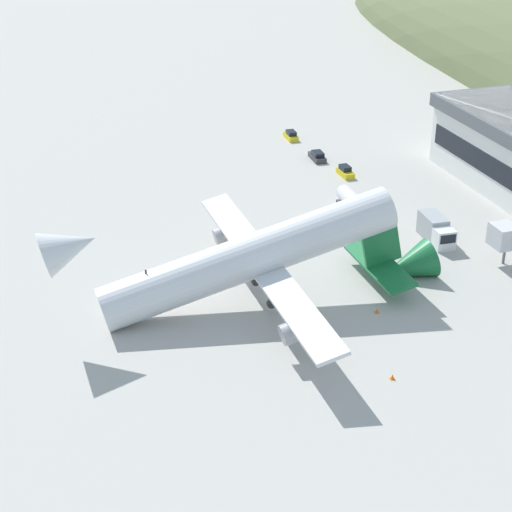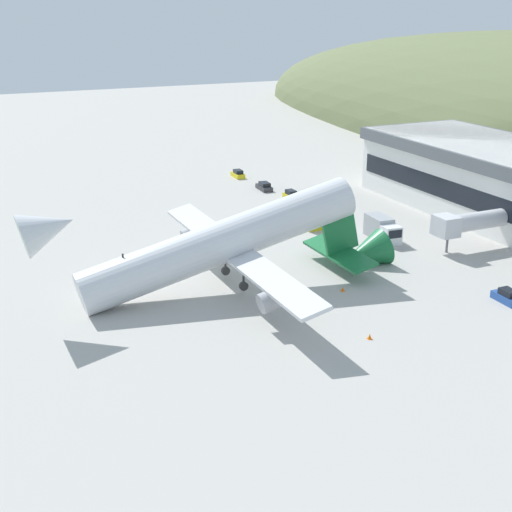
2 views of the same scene
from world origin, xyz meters
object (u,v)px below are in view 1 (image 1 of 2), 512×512
object	(u,v)px
service_car_1	(291,136)
service_car_2	(345,172)
cargo_airplane	(257,258)
service_car_3	(317,156)
fuel_truck	(353,205)
box_truck	(436,230)
traffic_cone_0	(392,377)
traffic_cone_1	(377,311)

from	to	relation	value
service_car_1	service_car_2	xyz separation A→B (m)	(19.66, 1.94, 0.05)
cargo_airplane	service_car_2	xyz separation A→B (m)	(-33.99, 26.43, -5.09)
cargo_airplane	service_car_3	world-z (taller)	cargo_airplane
service_car_1	service_car_3	world-z (taller)	service_car_1
fuel_truck	service_car_1	bearing A→B (deg)	174.61
box_truck	cargo_airplane	bearing A→B (deg)	-74.02
traffic_cone_0	traffic_cone_1	distance (m)	13.26
service_car_1	service_car_3	distance (m)	11.48
cargo_airplane	traffic_cone_1	bearing A→B (deg)	60.86
service_car_3	traffic_cone_0	xyz separation A→B (m)	(61.58, -16.94, -0.34)
box_truck	traffic_cone_0	xyz separation A→B (m)	(27.50, -20.25, -1.30)
traffic_cone_0	box_truck	bearing A→B (deg)	143.63
fuel_truck	box_truck	bearing A→B (deg)	31.18
traffic_cone_1	cargo_airplane	bearing A→B (deg)	-119.14
cargo_airplane	traffic_cone_0	bearing A→B (deg)	22.41
traffic_cone_1	box_truck	bearing A→B (deg)	133.21
service_car_2	traffic_cone_0	xyz separation A→B (m)	(53.40, -18.42, -0.42)
service_car_1	traffic_cone_0	xyz separation A→B (m)	(73.05, -16.49, -0.37)
box_truck	traffic_cone_0	world-z (taller)	box_truck
cargo_airplane	fuel_truck	world-z (taller)	cargo_airplane
traffic_cone_1	fuel_truck	bearing A→B (deg)	161.32
service_car_3	fuel_truck	size ratio (longest dim) A/B	0.57
service_car_2	box_truck	xyz separation A→B (m)	(25.90, 1.83, 0.88)
cargo_airplane	traffic_cone_1	world-z (taller)	cargo_airplane
service_car_1	traffic_cone_1	distance (m)	61.73
box_truck	service_car_2	bearing A→B (deg)	-175.96
service_car_2	traffic_cone_1	distance (m)	43.23
service_car_1	traffic_cone_0	size ratio (longest dim) A/B	7.02
service_car_2	box_truck	distance (m)	25.98
traffic_cone_0	service_car_2	bearing A→B (deg)	160.97
fuel_truck	box_truck	world-z (taller)	box_truck
fuel_truck	box_truck	size ratio (longest dim) A/B	1.11
service_car_3	box_truck	world-z (taller)	box_truck
service_car_3	fuel_truck	distance (m)	22.87
service_car_2	fuel_truck	xyz separation A→B (m)	(14.37, -5.15, 0.82)
cargo_airplane	service_car_2	world-z (taller)	cargo_airplane
traffic_cone_0	service_car_1	bearing A→B (deg)	167.28
traffic_cone_1	service_car_2	bearing A→B (deg)	160.96
service_car_1	fuel_truck	distance (m)	34.19
service_car_3	traffic_cone_1	bearing A→B (deg)	-14.43
fuel_truck	traffic_cone_0	size ratio (longest dim) A/B	13.85
fuel_truck	traffic_cone_0	world-z (taller)	fuel_truck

